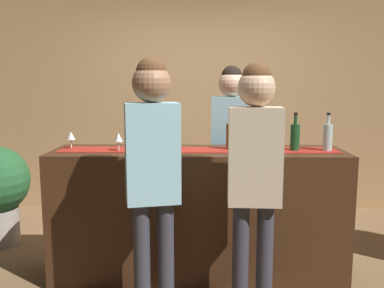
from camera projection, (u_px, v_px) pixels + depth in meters
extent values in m
plane|color=brown|center=(198.00, 274.00, 3.44)|extent=(10.00, 10.00, 0.00)
cube|color=tan|center=(199.00, 93.00, 5.10)|extent=(6.00, 0.12, 2.90)
cube|color=#3D2314|center=(198.00, 214.00, 3.36)|extent=(2.32, 0.60, 1.05)
cube|color=maroon|center=(198.00, 150.00, 3.28)|extent=(2.21, 0.28, 0.01)
cylinder|color=brown|center=(231.00, 137.00, 3.29)|extent=(0.07, 0.07, 0.21)
cylinder|color=brown|center=(231.00, 119.00, 3.26)|extent=(0.03, 0.03, 0.08)
cylinder|color=black|center=(231.00, 113.00, 3.26)|extent=(0.03, 0.03, 0.02)
cylinder|color=#B2C6C1|center=(328.00, 138.00, 3.22)|extent=(0.07, 0.07, 0.21)
cylinder|color=#B2C6C1|center=(328.00, 120.00, 3.20)|extent=(0.03, 0.03, 0.08)
cylinder|color=black|center=(329.00, 114.00, 3.19)|extent=(0.03, 0.03, 0.02)
cylinder|color=#194723|center=(295.00, 138.00, 3.24)|extent=(0.07, 0.07, 0.21)
cylinder|color=#194723|center=(296.00, 120.00, 3.21)|extent=(0.03, 0.03, 0.08)
cylinder|color=black|center=(296.00, 114.00, 3.21)|extent=(0.03, 0.03, 0.02)
cylinder|color=silver|center=(71.00, 149.00, 3.33)|extent=(0.06, 0.06, 0.00)
cylinder|color=silver|center=(71.00, 144.00, 3.33)|extent=(0.01, 0.01, 0.08)
cone|color=silver|center=(71.00, 135.00, 3.32)|extent=(0.07, 0.07, 0.06)
cylinder|color=silver|center=(163.00, 150.00, 3.28)|extent=(0.06, 0.06, 0.00)
cylinder|color=silver|center=(163.00, 145.00, 3.27)|extent=(0.01, 0.01, 0.08)
cone|color=silver|center=(163.00, 136.00, 3.26)|extent=(0.07, 0.07, 0.06)
cylinder|color=silver|center=(119.00, 151.00, 3.23)|extent=(0.06, 0.06, 0.00)
cylinder|color=silver|center=(119.00, 146.00, 3.22)|extent=(0.01, 0.01, 0.08)
cone|color=silver|center=(119.00, 137.00, 3.21)|extent=(0.07, 0.07, 0.06)
cylinder|color=#26262B|center=(238.00, 207.00, 3.93)|extent=(0.11, 0.11, 0.81)
cylinder|color=#26262B|center=(221.00, 206.00, 3.96)|extent=(0.11, 0.11, 0.81)
cube|color=#99D1E0|center=(231.00, 131.00, 3.84)|extent=(0.37, 0.26, 0.64)
sphere|color=#DBAD89|center=(232.00, 83.00, 3.77)|extent=(0.24, 0.24, 0.24)
sphere|color=black|center=(232.00, 76.00, 3.76)|extent=(0.19, 0.19, 0.19)
cylinder|color=#33333D|center=(240.00, 261.00, 2.76)|extent=(0.11, 0.11, 0.80)
cylinder|color=#33333D|center=(264.00, 262.00, 2.75)|extent=(0.11, 0.11, 0.80)
cube|color=beige|center=(255.00, 156.00, 2.65)|extent=(0.35, 0.22, 0.63)
sphere|color=#DBAD89|center=(256.00, 88.00, 2.58)|extent=(0.24, 0.24, 0.24)
sphere|color=brown|center=(257.00, 77.00, 2.57)|extent=(0.19, 0.19, 0.19)
cylinder|color=#33333D|center=(142.00, 262.00, 2.73)|extent=(0.11, 0.11, 0.81)
cylinder|color=#33333D|center=(166.00, 260.00, 2.76)|extent=(0.11, 0.11, 0.81)
cube|color=#99D1E0|center=(152.00, 153.00, 2.63)|extent=(0.38, 0.27, 0.64)
sphere|color=#9E7051|center=(151.00, 83.00, 2.57)|extent=(0.24, 0.24, 0.24)
sphere|color=brown|center=(151.00, 72.00, 2.56)|extent=(0.19, 0.19, 0.19)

